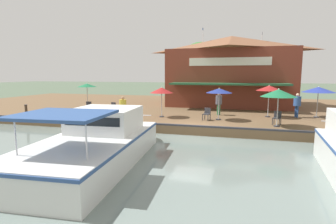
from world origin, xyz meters
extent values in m
plane|color=#4C5B47|center=(0.00, 0.00, 0.00)|extent=(220.00, 220.00, 0.00)
cube|color=brown|center=(-11.00, 0.00, 0.30)|extent=(22.00, 56.00, 0.60)
cube|color=#2D2D33|center=(-0.10, 0.00, 0.65)|extent=(0.20, 50.40, 0.10)
cube|color=brown|center=(-13.24, 1.60, 3.34)|extent=(8.72, 11.80, 5.48)
pyramid|color=brown|center=(-13.24, 1.60, 6.86)|extent=(9.16, 12.39, 1.55)
cube|color=#235633|center=(-7.98, 1.60, 2.90)|extent=(1.80, 10.03, 0.16)
cube|color=silver|center=(-8.84, 1.60, 4.85)|extent=(0.08, 7.08, 0.70)
cylinder|color=silver|center=(-13.24, 4.55, 6.99)|extent=(0.06, 0.06, 1.81)
cube|color=#4C4C56|center=(-13.06, 4.55, 7.74)|extent=(0.36, 0.03, 0.24)
cylinder|color=silver|center=(-13.24, -1.35, 7.33)|extent=(0.06, 0.06, 2.49)
cube|color=#2D5193|center=(-13.06, -1.35, 8.43)|extent=(0.36, 0.03, 0.24)
cylinder|color=#B7B7B7|center=(-2.96, 1.26, 1.64)|extent=(0.06, 0.06, 2.07)
cylinder|color=#2D2D33|center=(-2.96, 1.26, 0.63)|extent=(0.36, 0.36, 0.06)
cone|color=navy|center=(-2.96, 1.26, 2.62)|extent=(1.78, 1.78, 0.31)
cone|color=yellow|center=(-2.96, 1.26, 2.64)|extent=(1.10, 1.10, 0.25)
sphere|color=yellow|center=(-2.96, 1.26, 2.78)|extent=(0.08, 0.08, 0.08)
cylinder|color=#B7B7B7|center=(-5.97, -10.86, 1.70)|extent=(0.06, 0.06, 2.19)
cylinder|color=#2D2D33|center=(-5.97, -10.86, 0.63)|extent=(0.36, 0.36, 0.06)
cone|color=#19663D|center=(-5.97, -10.86, 2.75)|extent=(1.72, 1.72, 0.31)
cone|color=silver|center=(-5.97, -10.86, 2.77)|extent=(1.06, 1.06, 0.25)
sphere|color=silver|center=(-5.97, -10.86, 2.90)|extent=(0.08, 0.08, 0.08)
cylinder|color=#B7B7B7|center=(-3.13, -2.89, 1.62)|extent=(0.06, 0.06, 2.03)
cylinder|color=#2D2D33|center=(-3.13, -2.89, 0.63)|extent=(0.36, 0.36, 0.06)
cone|color=maroon|center=(-3.13, -2.89, 2.57)|extent=(1.70, 1.70, 0.40)
cone|color=white|center=(-3.13, -2.89, 2.59)|extent=(1.05, 1.05, 0.32)
sphere|color=white|center=(-3.13, -2.89, 2.77)|extent=(0.08, 0.08, 0.08)
cylinder|color=#B7B7B7|center=(-1.47, 4.84, 1.65)|extent=(0.06, 0.06, 2.09)
cylinder|color=#2D2D33|center=(-1.47, 4.84, 0.63)|extent=(0.36, 0.36, 0.06)
cone|color=#19663D|center=(-1.47, 4.84, 2.63)|extent=(2.07, 2.07, 0.46)
cone|color=silver|center=(-1.47, 4.84, 2.65)|extent=(1.29, 1.29, 0.36)
sphere|color=silver|center=(-1.47, 4.84, 2.85)|extent=(0.08, 0.08, 0.08)
cylinder|color=#B7B7B7|center=(-5.90, 8.09, 1.65)|extent=(0.06, 0.06, 2.09)
cylinder|color=#2D2D33|center=(-5.90, 8.09, 0.63)|extent=(0.36, 0.36, 0.06)
cone|color=navy|center=(-5.90, 8.09, 2.63)|extent=(2.23, 2.23, 0.39)
cone|color=white|center=(-5.90, 8.09, 2.65)|extent=(1.38, 1.38, 0.32)
sphere|color=white|center=(-5.90, 8.09, 2.83)|extent=(0.08, 0.08, 0.08)
cylinder|color=#B7B7B7|center=(-5.18, 4.68, 1.69)|extent=(0.06, 0.06, 2.19)
cylinder|color=#2D2D33|center=(-5.18, 4.68, 0.63)|extent=(0.36, 0.36, 0.06)
cone|color=maroon|center=(-5.18, 4.68, 2.73)|extent=(1.85, 1.85, 0.37)
cone|color=white|center=(-5.18, 4.68, 2.75)|extent=(1.15, 1.15, 0.30)
sphere|color=white|center=(-5.18, 4.68, 2.92)|extent=(0.08, 0.08, 0.08)
cube|color=#2D2D33|center=(-2.31, 0.62, 0.81)|extent=(0.05, 0.05, 0.42)
cube|color=#2D2D33|center=(-2.42, 0.23, 0.81)|extent=(0.05, 0.05, 0.42)
cube|color=#2D2D33|center=(-2.70, 0.72, 0.81)|extent=(0.05, 0.05, 0.42)
cube|color=#2D2D33|center=(-2.80, 0.34, 0.81)|extent=(0.05, 0.05, 0.42)
cube|color=#2D2D33|center=(-2.56, 0.48, 1.03)|extent=(0.54, 0.54, 0.05)
cube|color=#2D2D33|center=(-2.75, 0.53, 1.25)|extent=(0.16, 0.43, 0.40)
cube|color=#2D2D33|center=(-1.77, 5.02, 0.81)|extent=(0.05, 0.05, 0.42)
cube|color=#2D2D33|center=(-1.91, 4.64, 0.81)|extent=(0.05, 0.05, 0.42)
cube|color=#2D2D33|center=(-2.15, 5.15, 0.81)|extent=(0.05, 0.05, 0.42)
cube|color=#2D2D33|center=(-2.29, 4.78, 0.81)|extent=(0.05, 0.05, 0.42)
cube|color=#2D2D33|center=(-2.03, 4.90, 1.03)|extent=(0.56, 0.56, 0.05)
cube|color=#2D2D33|center=(-2.22, 4.97, 1.25)|extent=(0.19, 0.43, 0.40)
cube|color=#2D2D33|center=(-3.86, -7.27, 0.81)|extent=(0.05, 0.05, 0.42)
cube|color=#2D2D33|center=(-3.94, -7.67, 0.81)|extent=(0.05, 0.05, 0.42)
cube|color=#2D2D33|center=(-4.25, -7.19, 0.81)|extent=(0.05, 0.05, 0.42)
cube|color=#2D2D33|center=(-4.33, -7.58, 0.81)|extent=(0.05, 0.05, 0.42)
cube|color=#2D2D33|center=(-4.10, -7.43, 1.03)|extent=(0.52, 0.52, 0.05)
cube|color=#2D2D33|center=(-4.29, -7.39, 1.25)|extent=(0.13, 0.44, 0.40)
cube|color=#2D2D33|center=(-3.62, 8.33, 0.81)|extent=(0.05, 0.05, 0.42)
cube|color=#2D2D33|center=(-4.11, 8.61, 0.81)|extent=(0.05, 0.05, 0.42)
cube|color=#2D2D33|center=(-4.01, 8.22, 0.81)|extent=(0.05, 0.05, 0.42)
cube|color=#2D2D33|center=(-3.87, 8.47, 1.03)|extent=(0.54, 0.54, 0.05)
cube|color=#2D2D33|center=(-4.06, 8.41, 1.25)|extent=(0.16, 0.43, 0.40)
cube|color=#2D2D33|center=(-3.98, -9.38, 0.81)|extent=(0.05, 0.05, 0.42)
cube|color=#2D2D33|center=(-3.86, -9.76, 0.81)|extent=(0.05, 0.05, 0.42)
cube|color=#2D2D33|center=(-4.36, -9.50, 0.81)|extent=(0.05, 0.05, 0.42)
cube|color=#2D2D33|center=(-4.24, -9.88, 0.81)|extent=(0.05, 0.05, 0.42)
cube|color=#2D2D33|center=(-4.11, -9.63, 1.03)|extent=(0.55, 0.55, 0.05)
cube|color=#2D2D33|center=(-4.30, -9.69, 1.25)|extent=(0.17, 0.43, 0.40)
cylinder|color=#2D5193|center=(-0.81, -5.00, 1.00)|extent=(0.13, 0.13, 0.80)
cylinder|color=#2D5193|center=(-0.89, -4.85, 1.00)|extent=(0.13, 0.13, 0.80)
cylinder|color=gold|center=(-0.85, -4.92, 1.72)|extent=(0.47, 0.47, 0.63)
sphere|color=#9E7051|center=(-0.85, -4.92, 2.14)|extent=(0.22, 0.22, 0.22)
cylinder|color=#337547|center=(-5.15, 1.03, 1.02)|extent=(0.13, 0.13, 0.84)
cylinder|color=#337547|center=(-5.27, 1.15, 1.02)|extent=(0.13, 0.13, 0.84)
cylinder|color=#4C4C56|center=(-5.21, 1.09, 1.77)|extent=(0.49, 0.49, 0.67)
sphere|color=tan|center=(-5.21, 1.09, 2.22)|extent=(0.23, 0.23, 0.23)
cylinder|color=#2D5193|center=(-5.60, 6.62, 1.03)|extent=(0.13, 0.13, 0.86)
cylinder|color=#2D5193|center=(-5.45, 6.72, 1.03)|extent=(0.13, 0.13, 0.86)
cylinder|color=#2D5193|center=(-5.52, 6.67, 1.79)|extent=(0.50, 0.50, 0.68)
sphere|color=#DBB28E|center=(-5.52, 6.67, 2.25)|extent=(0.23, 0.23, 0.23)
cube|color=silver|center=(6.16, -3.03, 0.64)|extent=(8.04, 3.97, 1.12)
ellipsoid|color=silver|center=(2.27, -3.32, 0.64)|extent=(2.99, 3.42, 1.12)
cube|color=#2D4C84|center=(6.16, -3.03, 1.12)|extent=(8.13, 4.02, 0.10)
cube|color=white|center=(4.79, -3.13, 1.71)|extent=(2.81, 2.91, 1.03)
cube|color=black|center=(6.07, -3.04, 1.84)|extent=(0.24, 2.38, 0.36)
cube|color=#2D4C84|center=(7.99, -2.89, 2.40)|extent=(2.66, 3.06, 0.10)
cylinder|color=silver|center=(8.64, -1.65, 1.80)|extent=(0.05, 0.05, 1.21)
cylinder|color=silver|center=(8.81, -4.02, 1.80)|extent=(0.05, 0.05, 1.21)
cylinder|color=silver|center=(1.95, -3.35, 1.50)|extent=(0.24, 2.71, 0.04)
cylinder|color=#473323|center=(-0.35, -12.41, 1.05)|extent=(0.18, 0.18, 0.90)
cylinder|color=#2D2D33|center=(-0.35, -12.41, 1.52)|extent=(0.22, 0.22, 0.04)
cylinder|color=brown|center=(-16.37, -2.05, 2.02)|extent=(0.42, 0.42, 2.84)
sphere|color=#387033|center=(-16.37, -2.05, 5.20)|extent=(4.69, 4.69, 4.69)
sphere|color=#387033|center=(-15.44, -2.75, 4.73)|extent=(3.28, 3.28, 3.28)
camera|label=1|loc=(15.19, 2.62, 3.69)|focal=28.00mm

